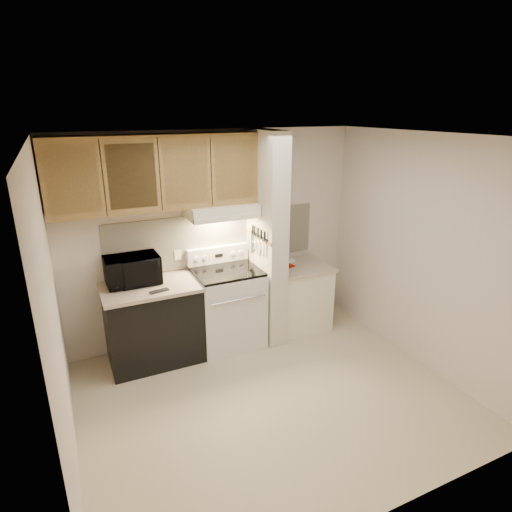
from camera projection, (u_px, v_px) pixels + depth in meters
floor at (271, 396)px, 4.26m from camera, size 3.60×3.60×0.00m
ceiling at (275, 137)px, 3.44m from camera, size 3.60×3.60×0.00m
wall_back at (216, 237)px, 5.13m from camera, size 3.60×2.50×0.02m
wall_left at (54, 320)px, 3.13m from camera, size 0.02×3.00×2.50m
wall_right at (422, 253)px, 4.57m from camera, size 0.02×3.00×2.50m
backsplash at (216, 239)px, 5.13m from camera, size 2.60×0.02×0.63m
range_body at (228, 308)px, 5.10m from camera, size 0.76×0.65×0.92m
oven_window at (238, 316)px, 4.81m from camera, size 0.50×0.01×0.30m
oven_handle at (239, 300)px, 4.71m from camera, size 0.65×0.02×0.02m
cooktop at (227, 271)px, 4.94m from camera, size 0.74×0.64×0.03m
range_backguard at (218, 254)px, 5.15m from camera, size 0.76×0.08×0.20m
range_display at (219, 255)px, 5.11m from camera, size 0.10×0.01×0.04m
range_knob_left_outer at (197, 259)px, 4.99m from camera, size 0.05×0.02×0.05m
range_knob_left_inner at (205, 258)px, 5.03m from camera, size 0.05×0.02×0.05m
range_knob_right_inner at (233, 253)px, 5.18m from camera, size 0.05×0.02×0.05m
range_knob_right_outer at (241, 252)px, 5.22m from camera, size 0.05×0.02×0.05m
dishwasher_front at (154, 325)px, 4.76m from camera, size 1.00×0.63×0.87m
left_countertop at (150, 287)px, 4.61m from camera, size 1.04×0.67×0.04m
spoon_rest at (159, 291)px, 4.45m from camera, size 0.21×0.10×0.01m
teal_jar at (113, 280)px, 4.64m from camera, size 0.11×0.11×0.09m
outlet at (178, 255)px, 4.97m from camera, size 0.08×0.01×0.12m
microwave at (132, 270)px, 4.61m from camera, size 0.57×0.39×0.31m
partition_pillar at (267, 240)px, 5.04m from camera, size 0.22×0.70×2.50m
pillar_trim at (258, 237)px, 4.97m from camera, size 0.01×0.70×0.04m
knife_strip at (259, 236)px, 4.92m from camera, size 0.02×0.42×0.04m
knife_blade_a at (264, 249)px, 4.81m from camera, size 0.01×0.03×0.16m
knife_handle_a at (265, 236)px, 4.75m from camera, size 0.02×0.02×0.10m
knife_blade_b at (261, 248)px, 4.88m from camera, size 0.01×0.04×0.18m
knife_handle_b at (261, 234)px, 4.83m from camera, size 0.02×0.02×0.10m
knife_blade_c at (258, 246)px, 4.96m from camera, size 0.01×0.04×0.20m
knife_handle_c at (258, 232)px, 4.90m from camera, size 0.02×0.02×0.10m
knife_blade_d at (255, 243)px, 5.03m from camera, size 0.01×0.04×0.16m
knife_handle_d at (255, 230)px, 4.98m from camera, size 0.02×0.02×0.10m
knife_blade_e at (253, 242)px, 5.08m from camera, size 0.01×0.04×0.18m
knife_handle_e at (253, 229)px, 5.03m from camera, size 0.02×0.02×0.10m
oven_mitt at (250, 240)px, 5.14m from camera, size 0.03×0.11×0.26m
right_cab_base at (298, 298)px, 5.50m from camera, size 0.70×0.60×0.81m
right_countertop at (299, 267)px, 5.36m from camera, size 0.74×0.64×0.04m
red_folder at (283, 265)px, 5.36m from camera, size 0.26×0.31×0.01m
white_box at (289, 260)px, 5.48m from camera, size 0.14×0.09×0.04m
range_hood at (221, 210)px, 4.82m from camera, size 0.78×0.44×0.15m
hood_lip at (228, 218)px, 4.65m from camera, size 0.78×0.04×0.06m
upper_cabinets at (156, 173)px, 4.43m from camera, size 2.18×0.33×0.77m
cab_door_a at (72, 180)px, 3.96m from camera, size 0.46×0.01×0.63m
cab_gap_a at (103, 178)px, 4.07m from camera, size 0.01×0.01×0.73m
cab_door_b at (132, 176)px, 4.18m from camera, size 0.46×0.01×0.63m
cab_gap_b at (160, 175)px, 4.29m from camera, size 0.01×0.01×0.73m
cab_door_c at (186, 173)px, 4.40m from camera, size 0.46×0.01×0.63m
cab_gap_c at (211, 171)px, 4.51m from camera, size 0.01×0.01×0.73m
cab_door_d at (235, 170)px, 4.62m from camera, size 0.46×0.01×0.63m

